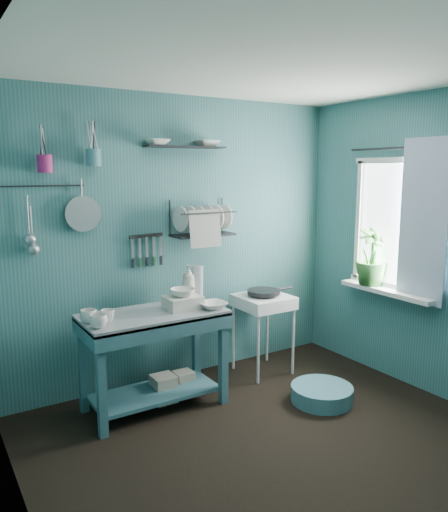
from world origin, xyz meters
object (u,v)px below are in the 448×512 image
soap_bottle (189,282)px  floor_basin (322,394)px  mug_left (98,321)px  hotplate_stand (263,334)px  potted_plant (372,257)px  frying_pan (264,292)px  utensil_cup_magenta (45,164)px  mug_mid (108,316)px  work_counter (154,360)px  wash_tub (183,302)px  utensil_cup_teal (94,158)px  dish_rack (203,218)px  mug_right (89,316)px  water_bottle (198,282)px  storage_tin_small (184,383)px  colander (83,214)px  storage_tin_large (164,389)px

soap_bottle → floor_basin: bearing=-47.1°
mug_left → hotplate_stand: size_ratio=0.17×
potted_plant → frying_pan: bearing=149.0°
utensil_cup_magenta → floor_basin: 2.81m
frying_pan → floor_basin: size_ratio=0.60×
mug_mid → soap_bottle: (0.80, 0.26, 0.10)m
work_counter → frying_pan: (1.16, 0.13, 0.38)m
wash_tub → soap_bottle: soap_bottle is taller
utensil_cup_magenta → utensil_cup_teal: size_ratio=1.00×
dish_rack → mug_right: bearing=-163.5°
water_bottle → floor_basin: bearing=-51.7°
storage_tin_small → floor_basin: (0.89, -0.71, -0.04)m
colander → potted_plant: size_ratio=0.54×
mug_mid → storage_tin_large: mug_mid is taller
mug_right → floor_basin: 1.96m
mug_left → dish_rack: size_ratio=0.22×
dish_rack → storage_tin_small: (-0.34, -0.26, -1.35)m
mug_mid → mug_right: size_ratio=0.81×
mug_left → utensil_cup_magenta: (-0.18, 0.55, 1.08)m
dish_rack → potted_plant: dish_rack is taller
mug_left → mug_right: size_ratio=1.00×
storage_tin_large → storage_tin_small: storage_tin_large is taller
mug_mid → storage_tin_small: size_ratio=0.50×
mug_right → storage_tin_small: bearing=5.7°
mug_right → frying_pan: 1.66m
mug_left → potted_plant: (2.48, -0.22, 0.26)m
colander → wash_tub: bearing=-34.8°
floor_basin → mug_left: bearing=164.2°
utensil_cup_magenta → utensil_cup_teal: bearing=0.0°
mug_left → utensil_cup_magenta: utensil_cup_magenta is taller
water_bottle → frying_pan: (0.64, -0.09, -0.15)m
wash_tub → mug_left: bearing=-169.1°
frying_pan → floor_basin: bearing=-87.1°
mug_right → potted_plant: 2.54m
work_counter → mug_left: bearing=-158.6°
frying_pan → mug_right: bearing=-175.7°
water_bottle → hotplate_stand: size_ratio=0.38×
utensil_cup_magenta → storage_tin_large: size_ratio=0.59×
mug_mid → utensil_cup_teal: (0.09, 0.45, 1.13)m
mug_mid → storage_tin_small: (0.68, 0.14, -0.73)m
mug_left → mug_right: bearing=97.1°
water_bottle → mug_right: bearing=-167.8°
hotplate_stand → storage_tin_large: hotplate_stand is taller
wash_tub → potted_plant: size_ratio=0.54×
wash_tub → storage_tin_large: 0.74m
water_bottle → potted_plant: 1.60m
soap_bottle → storage_tin_large: (-0.32, -0.15, -0.82)m
water_bottle → dish_rack: bearing=44.5°
soap_bottle → storage_tin_small: bearing=-135.0°
soap_bottle → water_bottle: size_ratio=1.07×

